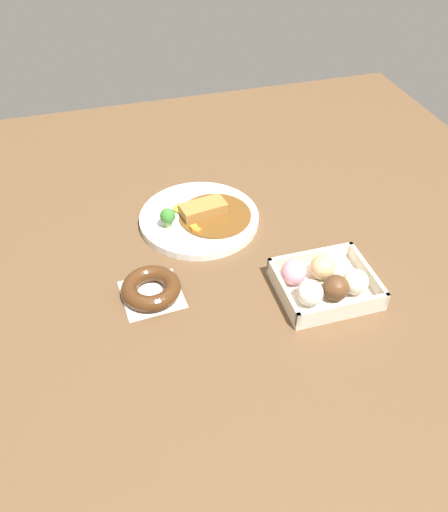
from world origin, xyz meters
TOP-DOWN VIEW (x-y plane):
  - ground_plane at (0.00, 0.00)m, footprint 1.60×1.60m
  - curry_plate at (-0.03, 0.14)m, footprint 0.28×0.28m
  - donut_box at (0.15, -0.15)m, footprint 0.19×0.16m
  - chocolate_ring_donut at (-0.18, -0.06)m, footprint 0.12×0.12m

SIDE VIEW (x-z plane):
  - ground_plane at x=0.00m, z-range 0.00..0.00m
  - curry_plate at x=-0.03m, z-range -0.02..0.05m
  - chocolate_ring_donut at x=-0.18m, z-range 0.00..0.03m
  - donut_box at x=0.15m, z-range 0.00..0.06m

